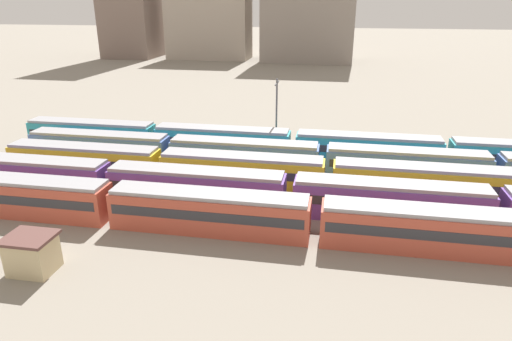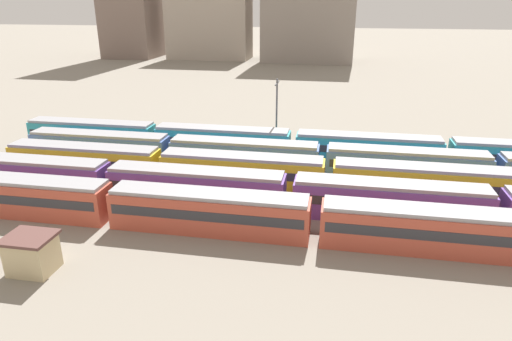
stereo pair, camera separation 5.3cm
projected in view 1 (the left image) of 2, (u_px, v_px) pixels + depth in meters
ground_plane at (140, 179)px, 52.10m from camera, size 600.00×600.00×0.00m
train_track_0 at (316, 220)px, 38.40m from camera, size 74.70×3.06×3.75m
train_track_1 at (289, 193)px, 43.64m from camera, size 74.70×3.06×3.75m
train_track_2 at (421, 182)px, 46.24m from camera, size 93.60×3.06×3.75m
train_track_3 at (406, 165)px, 51.16m from camera, size 93.60×3.06×3.75m
train_track_4 at (293, 145)px, 58.19m from camera, size 74.70×3.06×3.75m
catenary_pole_1 at (277, 111)px, 60.27m from camera, size 0.24×3.20×9.86m
signal_hut at (32, 253)px, 34.01m from camera, size 3.60×3.00×3.04m
distant_building_1 at (209, 20)px, 152.88m from camera, size 27.90×13.00×26.06m
distant_building_2 at (309, 2)px, 145.13m from camera, size 29.48×19.55×37.58m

